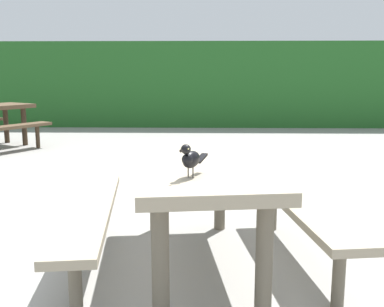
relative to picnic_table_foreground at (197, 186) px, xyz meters
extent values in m
plane|color=gray|center=(-0.37, 0.14, -0.56)|extent=(60.00, 60.00, 0.00)
cube|color=#235B23|center=(-0.37, 8.45, 0.45)|extent=(28.00, 1.50, 2.02)
cube|color=gray|center=(0.00, 0.00, 0.15)|extent=(0.98, 1.88, 0.07)
cylinder|color=#635B4C|center=(-0.17, -0.73, -0.22)|extent=(0.09, 0.09, 0.67)
cylinder|color=#635B4C|center=(0.35, -0.66, -0.22)|extent=(0.09, 0.09, 0.67)
cylinder|color=#635B4C|center=(-0.35, 0.66, -0.22)|extent=(0.09, 0.09, 0.67)
cylinder|color=#635B4C|center=(0.17, 0.73, -0.22)|extent=(0.09, 0.09, 0.67)
cube|color=gray|center=(-0.69, -0.09, -0.14)|extent=(0.50, 1.73, 0.05)
cylinder|color=#635B4C|center=(-0.61, -0.73, -0.36)|extent=(0.07, 0.07, 0.39)
cylinder|color=#635B4C|center=(-0.78, 0.55, -0.36)|extent=(0.07, 0.07, 0.39)
cube|color=gray|center=(0.69, 0.09, -0.14)|extent=(0.50, 1.73, 0.05)
cylinder|color=#635B4C|center=(0.78, -0.55, -0.36)|extent=(0.07, 0.07, 0.39)
cylinder|color=#635B4C|center=(0.61, 0.73, -0.36)|extent=(0.07, 0.07, 0.39)
ellipsoid|color=black|center=(-0.03, -0.54, 0.28)|extent=(0.13, 0.17, 0.09)
ellipsoid|color=black|center=(-0.04, -0.58, 0.29)|extent=(0.08, 0.09, 0.06)
sphere|color=black|center=(-0.05, -0.60, 0.34)|extent=(0.05, 0.05, 0.05)
sphere|color=#EAE08C|center=(-0.04, -0.61, 0.35)|extent=(0.01, 0.01, 0.01)
sphere|color=#EAE08C|center=(-0.07, -0.60, 0.35)|extent=(0.01, 0.01, 0.01)
cone|color=black|center=(-0.07, -0.63, 0.34)|extent=(0.03, 0.03, 0.02)
cube|color=black|center=(0.03, -0.43, 0.27)|extent=(0.07, 0.10, 0.04)
cylinder|color=#47423D|center=(-0.02, -0.55, 0.21)|extent=(0.01, 0.01, 0.05)
cylinder|color=#47423D|center=(-0.04, -0.54, 0.21)|extent=(0.01, 0.01, 0.05)
cylinder|color=#382B1D|center=(-3.18, 5.02, -0.22)|extent=(0.09, 0.09, 0.67)
cylinder|color=#382B1D|center=(-3.64, 5.30, -0.22)|extent=(0.09, 0.09, 0.67)
cube|color=brown|center=(-3.18, 4.20, -0.14)|extent=(1.13, 1.60, 0.05)
cylinder|color=#382B1D|center=(-2.85, 4.74, -0.36)|extent=(0.07, 0.07, 0.39)
camera|label=1|loc=(0.04, -2.82, 0.72)|focal=41.60mm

